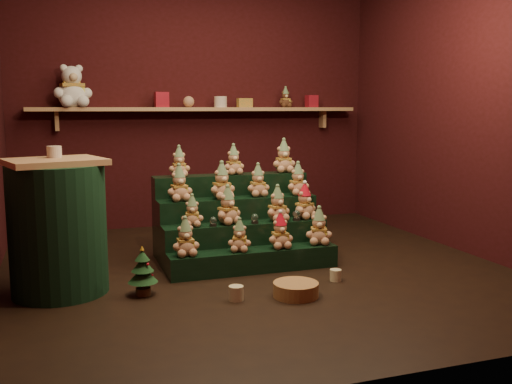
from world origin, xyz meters
name	(u,v)px	position (x,y,z in m)	size (l,w,h in m)	color
ground	(256,269)	(0.00, 0.00, 0.00)	(4.00, 4.00, 0.00)	black
back_wall	(197,100)	(0.00, 2.05, 1.40)	(4.00, 0.10, 2.80)	black
front_wall	(404,88)	(0.00, -2.05, 1.40)	(4.00, 0.10, 2.80)	black
right_wall	(472,98)	(2.05, 0.00, 1.40)	(0.10, 4.00, 2.80)	black
back_shelf	(201,110)	(0.00, 1.87, 1.29)	(3.60, 0.26, 0.24)	tan
riser_tier_front	(254,260)	(-0.03, -0.04, 0.09)	(1.40, 0.22, 0.18)	black
riser_tier_midfront	(246,243)	(-0.03, 0.18, 0.18)	(1.40, 0.22, 0.36)	black
riser_tier_midback	(238,228)	(-0.03, 0.40, 0.27)	(1.40, 0.22, 0.54)	black
riser_tier_back	(231,213)	(-0.03, 0.62, 0.36)	(1.40, 0.22, 0.72)	black
teddy_0	(185,237)	(-0.60, -0.04, 0.33)	(0.21, 0.19, 0.29)	tan
teddy_1	(240,235)	(-0.16, -0.05, 0.31)	(0.19, 0.17, 0.26)	tan
teddy_2	(280,231)	(0.19, -0.05, 0.32)	(0.21, 0.19, 0.29)	tan
teddy_3	(319,226)	(0.54, -0.03, 0.33)	(0.22, 0.20, 0.31)	tan
teddy_4	(192,211)	(-0.49, 0.18, 0.49)	(0.18, 0.16, 0.25)	tan
teddy_5	(228,205)	(-0.19, 0.18, 0.52)	(0.22, 0.20, 0.31)	tan
teddy_6	(277,204)	(0.24, 0.16, 0.51)	(0.21, 0.19, 0.30)	tan
teddy_7	(305,201)	(0.51, 0.19, 0.51)	(0.22, 0.19, 0.30)	tan
teddy_8	(179,183)	(-0.55, 0.40, 0.69)	(0.21, 0.19, 0.30)	tan
teddy_9	(222,181)	(-0.18, 0.39, 0.70)	(0.22, 0.20, 0.31)	tan
teddy_10	(258,180)	(0.16, 0.42, 0.68)	(0.20, 0.18, 0.28)	tan
teddy_11	(298,179)	(0.52, 0.38, 0.68)	(0.20, 0.18, 0.29)	tan
teddy_12	(179,162)	(-0.50, 0.62, 0.85)	(0.19, 0.17, 0.26)	tan
teddy_13	(233,160)	(-0.01, 0.61, 0.85)	(0.19, 0.17, 0.26)	tan
teddy_14	(284,156)	(0.48, 0.62, 0.87)	(0.22, 0.19, 0.30)	tan
snow_globe_a	(213,222)	(-0.33, 0.12, 0.40)	(0.06, 0.06, 0.08)	black
snow_globe_b	(255,219)	(0.03, 0.12, 0.40)	(0.06, 0.06, 0.08)	black
snow_globe_c	(297,215)	(0.41, 0.12, 0.41)	(0.07, 0.07, 0.09)	black
side_table	(58,227)	(-1.52, -0.10, 0.48)	(0.75, 0.68, 0.96)	tan
table_ornament	(54,152)	(-1.52, 0.00, 1.01)	(0.10, 0.10, 0.08)	beige
mini_christmas_tree	(143,271)	(-0.97, -0.35, 0.17)	(0.21, 0.21, 0.36)	#412B17
mug_left	(236,293)	(-0.38, -0.67, 0.05)	(0.10, 0.10, 0.10)	beige
mug_right	(336,275)	(0.48, -0.49, 0.04)	(0.09, 0.09, 0.09)	beige
wicker_basket	(296,290)	(0.04, -0.73, 0.05)	(0.32, 0.32, 0.10)	olive
white_bear	(72,81)	(-1.34, 1.84, 1.59)	(0.38, 0.34, 0.53)	silver
brown_bear	(286,97)	(0.98, 1.84, 1.43)	(0.16, 0.15, 0.23)	#542C1C
gift_tin_red_a	(162,100)	(-0.44, 1.85, 1.40)	(0.14, 0.14, 0.16)	#A41929
gift_tin_cream	(221,102)	(0.22, 1.85, 1.38)	(0.14, 0.14, 0.12)	beige
gift_tin_red_b	(312,101)	(1.31, 1.85, 1.39)	(0.12, 0.12, 0.14)	#A41929
shelf_plush_ball	(189,102)	(-0.14, 1.85, 1.38)	(0.12, 0.12, 0.12)	tan
scarf_gift_box	(245,103)	(0.49, 1.85, 1.37)	(0.16, 0.10, 0.10)	orange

